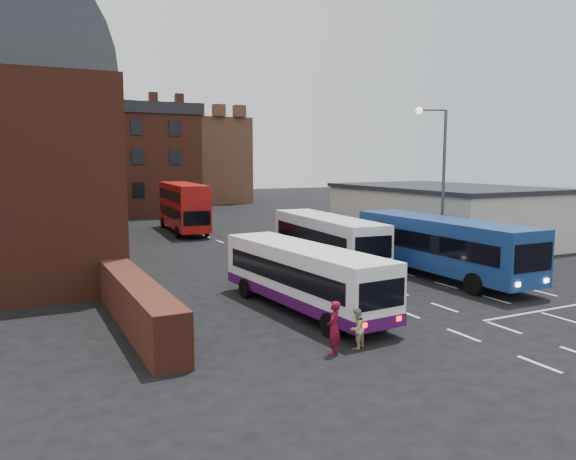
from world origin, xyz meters
name	(u,v)px	position (x,y,z in m)	size (l,w,h in m)	color
ground	(394,309)	(0.00, 0.00, 0.00)	(180.00, 180.00, 0.00)	black
forecourt_wall	(138,305)	(-10.20, 2.00, 0.90)	(1.20, 10.00, 1.80)	#602B1E
cream_building	(442,213)	(15.00, 14.00, 2.16)	(10.40, 16.40, 4.25)	beige
brick_terrace	(91,166)	(-6.00, 46.00, 5.50)	(22.00, 10.00, 11.00)	brown
castle_keep	(157,161)	(6.00, 66.00, 6.00)	(22.00, 22.00, 12.00)	brown
bus_white_outbound	(304,273)	(-3.53, 1.51, 1.58)	(3.06, 9.97, 2.68)	white
bus_white_inbound	(327,237)	(2.42, 9.72, 1.70)	(3.27, 10.73, 2.89)	white
bus_blue	(442,243)	(6.00, 3.94, 1.85)	(2.93, 11.52, 3.14)	navy
bus_red_double	(183,206)	(-0.90, 28.20, 2.21)	(3.28, 10.57, 4.16)	#AF120E
street_lamp	(439,171)	(8.30, 6.95, 5.55)	(1.76, 0.89, 9.19)	#42464C
pedestrian_red	(334,328)	(-5.16, -3.59, 0.87)	(0.64, 0.42, 1.75)	maroon
pedestrian_beige	(356,328)	(-4.20, -3.45, 0.68)	(0.66, 0.52, 1.37)	#C4B585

